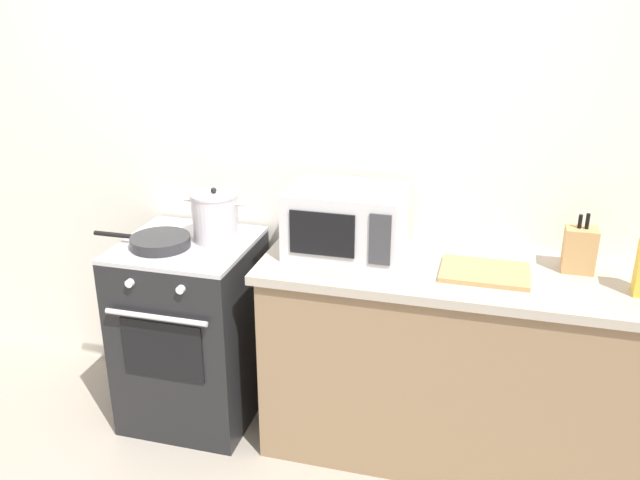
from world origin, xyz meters
TOP-DOWN VIEW (x-y plane):
  - back_wall at (0.30, 0.97)m, footprint 4.40×0.10m
  - lower_cabinet_right at (0.90, 0.62)m, footprint 1.64×0.56m
  - countertop_right at (0.90, 0.62)m, footprint 1.70×0.60m
  - stove at (-0.35, 0.60)m, footprint 0.60×0.64m
  - stock_pot at (-0.23, 0.68)m, footprint 0.30×0.22m
  - frying_pan at (-0.44, 0.52)m, footprint 0.47×0.27m
  - microwave at (0.39, 0.68)m, footprint 0.50×0.37m
  - cutting_board at (1.00, 0.60)m, footprint 0.36×0.26m
  - knife_block at (1.37, 0.74)m, footprint 0.13×0.10m

SIDE VIEW (x-z plane):
  - lower_cabinet_right at x=0.90m, z-range 0.00..0.88m
  - stove at x=-0.35m, z-range 0.00..0.92m
  - countertop_right at x=0.90m, z-range 0.88..0.92m
  - cutting_board at x=1.00m, z-range 0.92..0.94m
  - frying_pan at x=-0.44m, z-range 0.92..0.97m
  - knife_block at x=1.37m, z-range 0.89..1.14m
  - stock_pot at x=-0.23m, z-range 0.91..1.16m
  - microwave at x=0.39m, z-range 0.92..1.22m
  - back_wall at x=0.30m, z-range 0.00..2.50m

